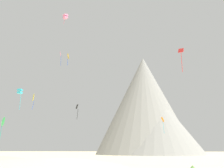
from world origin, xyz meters
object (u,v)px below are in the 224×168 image
(kite_red_mid, at_px, (181,54))
(kite_pink_high, at_px, (65,16))
(kite_cyan_mid, at_px, (20,92))
(kite_black_low, at_px, (77,108))
(kite_gold_mid, at_px, (68,57))
(bush_low_patch, at_px, (5,165))
(kite_green_low, at_px, (3,122))
(bush_near_right, at_px, (97,163))
(rock_massif, at_px, (149,112))
(kite_orange_low, at_px, (163,121))
(kite_rainbow_high, at_px, (60,56))
(kite_yellow_mid, at_px, (33,98))

(kite_red_mid, distance_m, kite_pink_high, 35.98)
(kite_cyan_mid, bearing_deg, kite_pink_high, 54.04)
(kite_black_low, distance_m, kite_gold_mid, 12.56)
(bush_low_patch, xyz_separation_m, kite_green_low, (-6.42, 9.64, 7.75))
(bush_near_right, relative_size, rock_massif, 0.02)
(kite_pink_high, height_order, kite_orange_low, kite_pink_high)
(kite_pink_high, bearing_deg, kite_green_low, -88.15)
(kite_orange_low, bearing_deg, kite_red_mid, 35.77)
(rock_massif, height_order, kite_pink_high, rock_massif)
(kite_cyan_mid, bearing_deg, rock_massif, 70.85)
(kite_gold_mid, bearing_deg, kite_rainbow_high, -150.00)
(kite_orange_low, bearing_deg, kite_green_low, -28.32)
(bush_low_patch, xyz_separation_m, kite_cyan_mid, (-4.67, 12.55, 14.61))
(bush_near_right, height_order, kite_red_mid, kite_red_mid)
(rock_massif, distance_m, kite_gold_mid, 67.67)
(bush_near_right, xyz_separation_m, kite_cyan_mid, (-18.55, 7.01, 14.59))
(kite_cyan_mid, distance_m, kite_rainbow_high, 22.72)
(rock_massif, distance_m, kite_cyan_mid, 73.69)
(rock_massif, bearing_deg, bush_low_patch, -107.62)
(kite_black_low, bearing_deg, bush_low_patch, -7.30)
(bush_low_patch, height_order, kite_pink_high, kite_pink_high)
(bush_low_patch, bearing_deg, kite_cyan_mid, 110.41)
(kite_rainbow_high, xyz_separation_m, kite_orange_low, (28.81, -0.65, -19.59))
(kite_black_low, relative_size, kite_gold_mid, 1.37)
(bush_near_right, xyz_separation_m, bush_low_patch, (-13.88, -5.54, -0.02))
(kite_pink_high, xyz_separation_m, kite_cyan_mid, (-7.01, -8.11, -21.98))
(bush_near_right, bearing_deg, kite_cyan_mid, 159.31)
(bush_low_patch, bearing_deg, bush_near_right, 21.76)
(kite_red_mid, xyz_separation_m, kite_gold_mid, (-24.07, 10.98, 4.14))
(kite_gold_mid, bearing_deg, kite_green_low, -57.95)
(rock_massif, distance_m, kite_yellow_mid, 68.48)
(rock_massif, distance_m, kite_orange_low, 51.46)
(bush_near_right, xyz_separation_m, kite_pink_high, (-11.54, 15.11, 36.57))
(kite_yellow_mid, bearing_deg, kite_pink_high, 127.34)
(kite_cyan_mid, xyz_separation_m, kite_gold_mid, (9.74, 2.76, 8.51))
(kite_red_mid, relative_size, kite_yellow_mid, 1.16)
(kite_rainbow_high, bearing_deg, bush_near_right, -119.65)
(kite_black_low, height_order, kite_cyan_mid, kite_cyan_mid)
(rock_massif, xyz_separation_m, kite_black_low, (-19.10, -58.80, -6.78))
(kite_red_mid, distance_m, kite_black_low, 29.16)
(rock_massif, distance_m, kite_red_mid, 75.49)
(kite_green_low, bearing_deg, rock_massif, 142.08)
(kite_cyan_mid, relative_size, kite_gold_mid, 1.62)
(kite_green_low, bearing_deg, bush_low_patch, 20.09)
(bush_near_right, xyz_separation_m, kite_green_low, (-20.30, 4.10, 7.73))
(kite_cyan_mid, bearing_deg, kite_red_mid, -8.75)
(kite_black_low, relative_size, kite_green_low, 0.69)
(kite_cyan_mid, bearing_deg, kite_orange_low, 32.32)
(bush_near_right, bearing_deg, kite_rainbow_high, 122.29)
(bush_near_right, distance_m, kite_green_low, 22.10)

